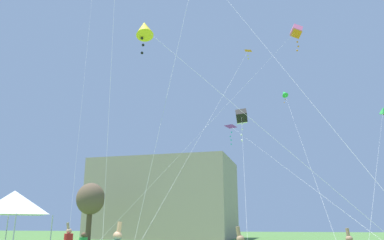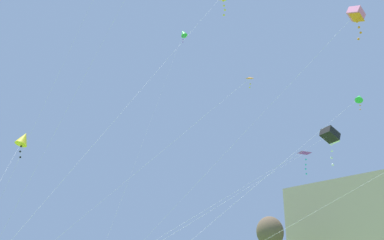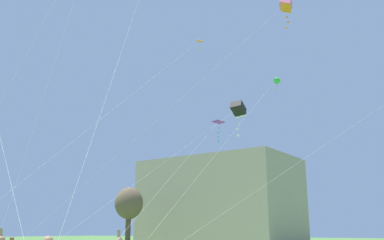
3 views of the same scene
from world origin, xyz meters
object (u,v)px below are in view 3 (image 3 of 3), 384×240
at_px(kite_orange_delta_0, 196,44).
at_px(kite_green_diamond_1, 276,79).
at_px(kite_black_box_9, 238,109).
at_px(kite_purple_delta_6, 218,123).
at_px(kite_pink_box_8, 285,5).

distance_m(kite_orange_delta_0, kite_green_diamond_1, 8.23).
relative_size(kite_green_diamond_1, kite_black_box_9, 0.84).
distance_m(kite_green_diamond_1, kite_purple_delta_6, 5.89).
height_order(kite_green_diamond_1, kite_purple_delta_6, kite_green_diamond_1).
xyz_separation_m(kite_purple_delta_6, kite_black_box_9, (0.66, 2.30, 1.64)).
bearing_deg(kite_green_diamond_1, kite_black_box_9, 164.69).
bearing_deg(kite_orange_delta_0, kite_black_box_9, 100.86).
xyz_separation_m(kite_green_diamond_1, kite_black_box_9, (-4.16, 1.14, -1.54)).
relative_size(kite_pink_box_8, kite_black_box_9, 0.85).
bearing_deg(kite_green_diamond_1, kite_orange_delta_0, -107.35).
relative_size(kite_purple_delta_6, kite_black_box_9, 0.96).
bearing_deg(kite_purple_delta_6, kite_pink_box_8, 3.44).
height_order(kite_green_diamond_1, kite_black_box_9, kite_green_diamond_1).
bearing_deg(kite_orange_delta_0, kite_purple_delta_6, 109.68).
height_order(kite_green_diamond_1, kite_pink_box_8, kite_pink_box_8).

